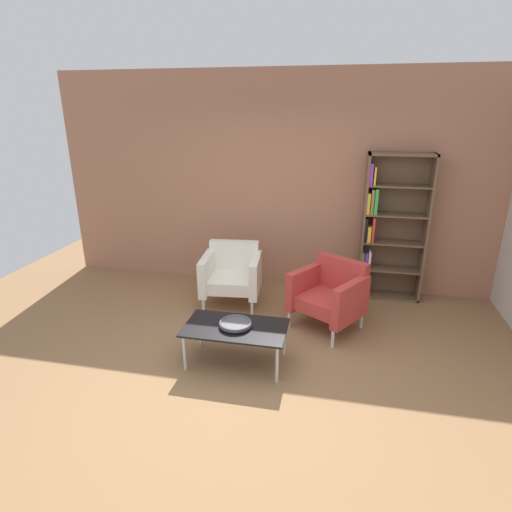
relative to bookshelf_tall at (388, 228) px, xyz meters
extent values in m
plane|color=olive|center=(-1.39, -2.25, -0.94)|extent=(8.32, 8.32, 0.00)
cube|color=#A87056|center=(-1.39, 0.21, 0.51)|extent=(6.40, 0.12, 2.90)
cube|color=brown|center=(-0.31, -0.02, 0.01)|extent=(0.03, 0.30, 1.90)
cube|color=brown|center=(0.46, -0.02, 0.01)|extent=(0.03, 0.30, 1.90)
cube|color=brown|center=(0.07, -0.02, 0.94)|extent=(0.80, 0.30, 0.03)
cube|color=brown|center=(0.07, -0.02, -0.93)|extent=(0.80, 0.30, 0.03)
cube|color=brown|center=(0.07, 0.12, 0.01)|extent=(0.80, 0.02, 1.90)
cube|color=brown|center=(0.07, -0.02, -0.54)|extent=(0.76, 0.28, 0.02)
cube|color=brown|center=(0.07, -0.02, -0.18)|extent=(0.76, 0.28, 0.02)
cube|color=brown|center=(0.07, -0.02, 0.19)|extent=(0.76, 0.28, 0.02)
cube|color=brown|center=(0.07, -0.02, 0.56)|extent=(0.76, 0.28, 0.02)
cube|color=green|center=(-0.28, -0.08, -0.74)|extent=(0.04, 0.17, 0.33)
cube|color=olive|center=(-0.24, -0.07, -0.79)|extent=(0.02, 0.18, 0.21)
cube|color=orange|center=(-0.20, -0.08, -0.79)|extent=(0.03, 0.17, 0.21)
cube|color=green|center=(-0.29, -0.04, -0.42)|extent=(0.03, 0.23, 0.22)
cube|color=purple|center=(-0.24, -0.06, -0.43)|extent=(0.03, 0.20, 0.21)
cube|color=white|center=(-0.20, -0.07, -0.42)|extent=(0.03, 0.19, 0.23)
cube|color=black|center=(-0.28, -0.07, -0.01)|extent=(0.03, 0.19, 0.31)
cube|color=yellow|center=(-0.24, -0.04, -0.06)|extent=(0.04, 0.25, 0.21)
cube|color=red|center=(-0.19, -0.04, 0.00)|extent=(0.03, 0.24, 0.33)
cube|color=yellow|center=(-0.28, -0.04, 0.34)|extent=(0.04, 0.24, 0.26)
cube|color=olive|center=(-0.23, -0.06, 0.36)|extent=(0.04, 0.20, 0.31)
cube|color=green|center=(-0.19, -0.05, 0.36)|extent=(0.04, 0.22, 0.32)
cube|color=purple|center=(-0.28, -0.06, 0.70)|extent=(0.04, 0.21, 0.26)
cube|color=yellow|center=(-0.23, -0.05, 0.68)|extent=(0.02, 0.22, 0.22)
cube|color=black|center=(-1.54, -1.95, -0.55)|extent=(1.00, 0.56, 0.02)
cylinder|color=silver|center=(-1.99, -2.18, -0.75)|extent=(0.03, 0.03, 0.38)
cylinder|color=silver|center=(-1.09, -2.18, -0.75)|extent=(0.03, 0.03, 0.38)
cylinder|color=silver|center=(-1.99, -1.72, -0.75)|extent=(0.03, 0.03, 0.38)
cylinder|color=silver|center=(-1.09, -1.72, -0.75)|extent=(0.03, 0.03, 0.38)
cylinder|color=#4C4C51|center=(-1.54, -1.95, -0.53)|extent=(0.13, 0.13, 0.02)
cylinder|color=#4C4C51|center=(-1.54, -1.95, -0.51)|extent=(0.32, 0.32, 0.02)
torus|color=#4C4C51|center=(-1.54, -1.95, -0.50)|extent=(0.32, 0.32, 0.02)
cube|color=white|center=(-1.92, -0.70, -0.62)|extent=(0.69, 0.64, 0.16)
cube|color=white|center=(-1.95, -0.43, -0.35)|extent=(0.65, 0.18, 0.38)
cube|color=white|center=(-2.23, -0.75, -0.51)|extent=(0.16, 0.63, 0.46)
cube|color=white|center=(-1.61, -0.69, -0.51)|extent=(0.16, 0.63, 0.46)
cylinder|color=silver|center=(-2.19, -1.04, -0.82)|extent=(0.04, 0.04, 0.24)
cylinder|color=silver|center=(-1.59, -0.98, -0.82)|extent=(0.04, 0.04, 0.24)
cylinder|color=silver|center=(-2.24, -0.46, -0.82)|extent=(0.04, 0.04, 0.24)
cylinder|color=silver|center=(-1.65, -0.40, -0.82)|extent=(0.04, 0.04, 0.24)
cube|color=#B73833|center=(-0.69, -1.05, -0.62)|extent=(0.85, 0.83, 0.16)
cube|color=#B73833|center=(-0.55, -0.82, -0.35)|extent=(0.61, 0.44, 0.38)
cube|color=#B73833|center=(-0.97, -0.90, -0.51)|extent=(0.42, 0.58, 0.46)
cube|color=#B73833|center=(-0.44, -1.23, -0.51)|extent=(0.42, 0.58, 0.46)
cylinder|color=silver|center=(-1.11, -1.15, -0.82)|extent=(0.04, 0.04, 0.24)
cylinder|color=silver|center=(-0.60, -1.47, -0.82)|extent=(0.04, 0.04, 0.24)
cylinder|color=silver|center=(-0.80, -0.66, -0.82)|extent=(0.04, 0.04, 0.24)
cylinder|color=silver|center=(-0.30, -0.98, -0.82)|extent=(0.04, 0.04, 0.24)
camera|label=1|loc=(-0.61, -5.40, 1.45)|focal=29.07mm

